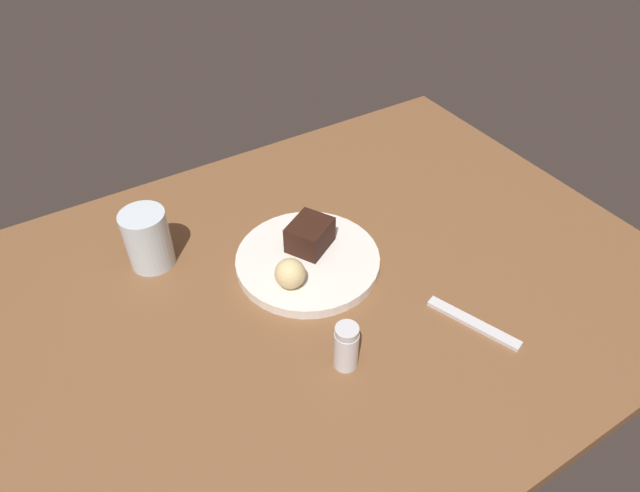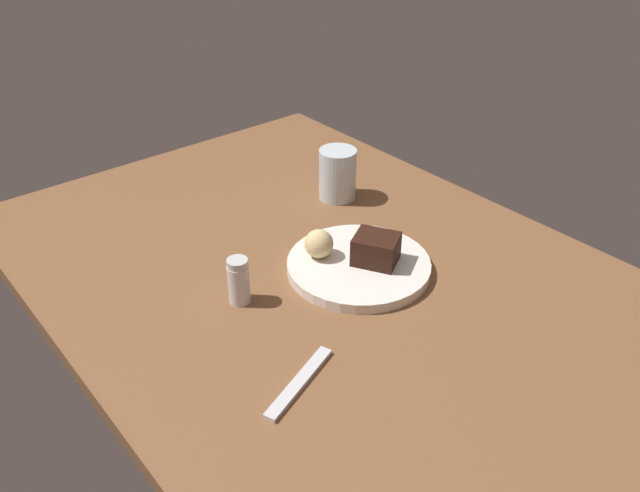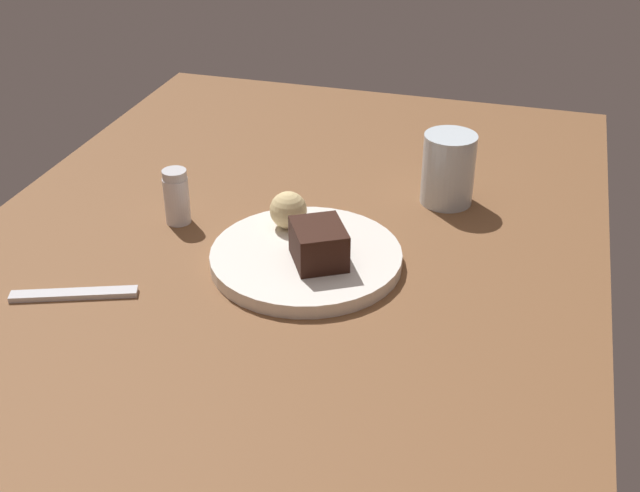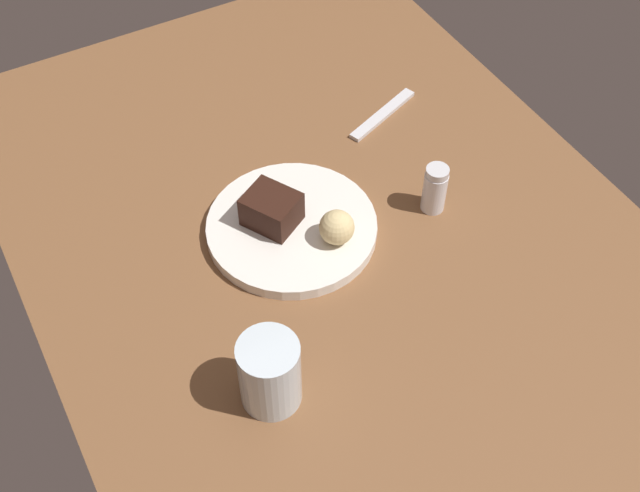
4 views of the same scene
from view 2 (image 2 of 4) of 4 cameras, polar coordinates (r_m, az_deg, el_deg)
name	(u,v)px [view 2 (image 2 of 4)]	position (r cm, az deg, el deg)	size (l,w,h in cm)	color
dining_table	(322,277)	(111.40, 0.19, -2.77)	(120.00, 84.00, 3.00)	brown
dessert_plate	(359,266)	(110.23, 3.41, -1.74)	(24.33, 24.33, 1.82)	white
chocolate_cake_slice	(376,249)	(108.61, 4.93, -0.26)	(7.19, 6.10, 4.89)	black
bread_roll	(319,244)	(109.56, -0.10, 0.21)	(4.95, 4.95, 4.95)	#DBC184
salt_shaker	(239,281)	(102.14, -7.14, -3.06)	(3.49, 3.49, 7.83)	silver
water_glass	(338,174)	(130.61, 1.55, 6.33)	(7.50, 7.50, 10.36)	silver
dessert_spoon	(299,382)	(89.48, -1.82, -11.87)	(15.00, 1.80, 0.70)	silver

